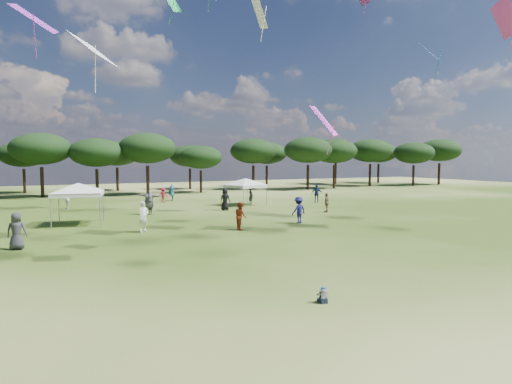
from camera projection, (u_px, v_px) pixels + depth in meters
ground at (370, 322)px, 11.57m from camera, size 140.00×140.00×0.00m
tree_line at (135, 151)px, 54.70m from camera, size 108.78×17.63×7.77m
tent_left at (78, 185)px, 28.45m from camera, size 6.17×6.17×3.10m
tent_right at (245, 180)px, 40.46m from camera, size 5.94×5.94×2.86m
toddler at (323, 296)px, 13.09m from camera, size 0.36×0.40×0.50m
festival_crowd at (157, 203)px, 33.97m from camera, size 30.73×22.15×1.89m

